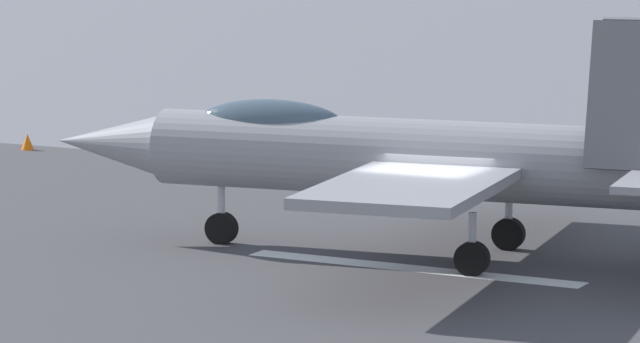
# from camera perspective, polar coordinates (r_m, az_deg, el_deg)

# --- Properties ---
(ground_plane) EXTENTS (400.00, 400.00, 0.00)m
(ground_plane) POSITION_cam_1_polar(r_m,az_deg,el_deg) (40.88, 3.35, -3.08)
(ground_plane) COLOR slate
(runway_strip) EXTENTS (240.00, 26.00, 0.02)m
(runway_strip) POSITION_cam_1_polar(r_m,az_deg,el_deg) (40.87, 3.38, -3.07)
(runway_strip) COLOR #434144
(runway_strip) RESTS_ON ground
(fighter_jet) EXTENTS (17.19, 13.30, 5.57)m
(fighter_jet) POSITION_cam_1_polar(r_m,az_deg,el_deg) (42.01, 3.04, 0.51)
(fighter_jet) COLOR gray
(fighter_jet) RESTS_ON ground
(marker_cone_mid) EXTENTS (0.44, 0.44, 0.55)m
(marker_cone_mid) POSITION_cam_1_polar(r_m,az_deg,el_deg) (53.79, 3.49, -0.02)
(marker_cone_mid) COLOR orange
(marker_cone_mid) RESTS_ON ground
(marker_cone_far) EXTENTS (0.44, 0.44, 0.55)m
(marker_cone_far) POSITION_cam_1_polar(r_m,az_deg,el_deg) (61.16, -9.02, 0.90)
(marker_cone_far) COLOR orange
(marker_cone_far) RESTS_ON ground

